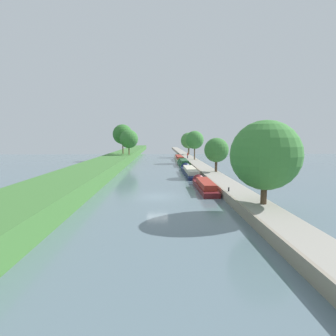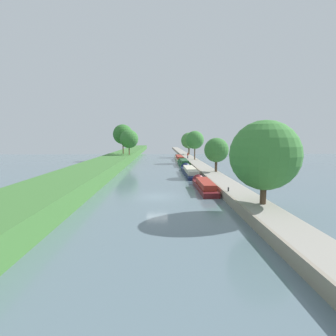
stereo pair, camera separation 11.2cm
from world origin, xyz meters
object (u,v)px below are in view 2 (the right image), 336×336
at_px(narrowboat_maroon, 204,185).
at_px(narrowboat_navy, 189,171).
at_px(narrowboat_cream, 179,158).
at_px(person_walking, 188,155).
at_px(mooring_bollard_far, 183,154).
at_px(narrowboat_green, 183,163).
at_px(mooring_bollard_near, 228,189).

distance_m(narrowboat_maroon, narrowboat_navy, 15.49).
height_order(narrowboat_maroon, narrowboat_cream, narrowboat_cream).
bearing_deg(narrowboat_maroon, person_walking, 87.24).
height_order(narrowboat_navy, narrowboat_cream, narrowboat_cream).
height_order(narrowboat_maroon, mooring_bollard_far, mooring_bollard_far).
bearing_deg(mooring_bollard_far, narrowboat_cream, -103.93).
bearing_deg(narrowboat_navy, mooring_bollard_far, 86.99).
distance_m(narrowboat_maroon, narrowboat_green, 31.40).
relative_size(narrowboat_maroon, mooring_bollard_near, 25.18).
bearing_deg(narrowboat_cream, narrowboat_maroon, -89.89).
bearing_deg(mooring_bollard_far, narrowboat_navy, -93.01).
bearing_deg(mooring_bollard_far, narrowboat_green, -94.68).
height_order(narrowboat_maroon, person_walking, person_walking).
xyz_separation_m(narrowboat_navy, narrowboat_cream, (0.20, 31.46, 0.05)).
distance_m(narrowboat_navy, mooring_bollard_near, 21.75).
height_order(mooring_bollard_near, mooring_bollard_far, same).
distance_m(narrowboat_green, mooring_bollard_near, 37.60).
relative_size(person_walking, mooring_bollard_near, 3.69).
distance_m(narrowboat_navy, person_walking, 25.53).
height_order(narrowboat_maroon, narrowboat_green, narrowboat_green).
bearing_deg(narrowboat_cream, narrowboat_green, -90.12).
bearing_deg(narrowboat_cream, mooring_bollard_far, 76.07).
bearing_deg(narrowboat_maroon, narrowboat_navy, 91.04).
relative_size(narrowboat_green, narrowboat_cream, 0.87).
bearing_deg(mooring_bollard_near, narrowboat_green, 92.87).
bearing_deg(person_walking, mooring_bollard_near, -90.25).
relative_size(narrowboat_cream, mooring_bollard_far, 37.16).
bearing_deg(narrowboat_cream, narrowboat_navy, -90.36).
bearing_deg(narrowboat_green, narrowboat_maroon, -89.78).
bearing_deg(mooring_bollard_far, person_walking, -89.12).
relative_size(narrowboat_green, person_walking, 8.75).
relative_size(narrowboat_navy, narrowboat_green, 1.15).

